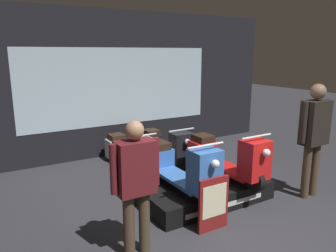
{
  "coord_description": "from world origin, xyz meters",
  "views": [
    {
      "loc": [
        -2.83,
        -2.73,
        2.31
      ],
      "look_at": [
        0.05,
        2.12,
        1.03
      ],
      "focal_mm": 35.0,
      "sensor_mm": 36.0,
      "label": 1
    }
  ],
  "objects_px": {
    "scooter_display_left": "(179,167)",
    "scooter_backrow_1": "(165,146)",
    "price_sign_board": "(214,204)",
    "scooter_backrow_0": "(129,152)",
    "person_right_browsing": "(314,131)",
    "scooter_display_right": "(226,157)",
    "person_left_browsing": "(136,179)"
  },
  "relations": [
    {
      "from": "scooter_display_right",
      "to": "scooter_backrow_0",
      "type": "relative_size",
      "value": 1.0
    },
    {
      "from": "scooter_display_left",
      "to": "scooter_display_right",
      "type": "xyz_separation_m",
      "value": [
        0.91,
        0.0,
        0.0
      ]
    },
    {
      "from": "scooter_backrow_0",
      "to": "person_left_browsing",
      "type": "relative_size",
      "value": 1.09
    },
    {
      "from": "scooter_backrow_0",
      "to": "person_right_browsing",
      "type": "xyz_separation_m",
      "value": [
        2.0,
        -2.67,
        0.76
      ]
    },
    {
      "from": "scooter_backrow_0",
      "to": "person_left_browsing",
      "type": "bearing_deg",
      "value": -112.23
    },
    {
      "from": "scooter_display_right",
      "to": "scooter_backrow_1",
      "type": "bearing_deg",
      "value": 91.31
    },
    {
      "from": "scooter_backrow_1",
      "to": "scooter_display_right",
      "type": "bearing_deg",
      "value": -88.69
    },
    {
      "from": "scooter_display_right",
      "to": "person_right_browsing",
      "type": "bearing_deg",
      "value": -34.88
    },
    {
      "from": "scooter_backrow_1",
      "to": "price_sign_board",
      "type": "xyz_separation_m",
      "value": [
        -0.85,
        -2.71,
        0.03
      ]
    },
    {
      "from": "scooter_display_left",
      "to": "scooter_backrow_0",
      "type": "bearing_deg",
      "value": 89.34
    },
    {
      "from": "scooter_backrow_0",
      "to": "scooter_backrow_1",
      "type": "height_order",
      "value": "same"
    },
    {
      "from": "scooter_backrow_0",
      "to": "person_right_browsing",
      "type": "bearing_deg",
      "value": -53.26
    },
    {
      "from": "scooter_backrow_0",
      "to": "person_right_browsing",
      "type": "relative_size",
      "value": 0.94
    },
    {
      "from": "person_right_browsing",
      "to": "price_sign_board",
      "type": "relative_size",
      "value": 2.5
    },
    {
      "from": "scooter_backrow_0",
      "to": "scooter_backrow_1",
      "type": "distance_m",
      "value": 0.84
    },
    {
      "from": "scooter_backrow_0",
      "to": "person_right_browsing",
      "type": "height_order",
      "value": "person_right_browsing"
    },
    {
      "from": "price_sign_board",
      "to": "scooter_display_left",
      "type": "bearing_deg",
      "value": 91.13
    },
    {
      "from": "scooter_display_left",
      "to": "price_sign_board",
      "type": "bearing_deg",
      "value": -88.87
    },
    {
      "from": "scooter_display_left",
      "to": "scooter_backrow_1",
      "type": "relative_size",
      "value": 1.0
    },
    {
      "from": "scooter_display_left",
      "to": "person_left_browsing",
      "type": "height_order",
      "value": "person_left_browsing"
    },
    {
      "from": "scooter_display_left",
      "to": "scooter_display_right",
      "type": "relative_size",
      "value": 1.0
    },
    {
      "from": "scooter_backrow_0",
      "to": "scooter_display_right",
      "type": "bearing_deg",
      "value": -65.0
    },
    {
      "from": "scooter_display_left",
      "to": "scooter_backrow_1",
      "type": "height_order",
      "value": "scooter_display_left"
    },
    {
      "from": "scooter_display_right",
      "to": "scooter_backrow_0",
      "type": "distance_m",
      "value": 2.12
    },
    {
      "from": "person_right_browsing",
      "to": "price_sign_board",
      "type": "xyz_separation_m",
      "value": [
        -2.0,
        -0.04,
        -0.73
      ]
    },
    {
      "from": "scooter_backrow_0",
      "to": "price_sign_board",
      "type": "bearing_deg",
      "value": -90.12
    },
    {
      "from": "scooter_backrow_1",
      "to": "person_right_browsing",
      "type": "relative_size",
      "value": 0.94
    },
    {
      "from": "price_sign_board",
      "to": "scooter_display_right",
      "type": "bearing_deg",
      "value": 42.25
    },
    {
      "from": "scooter_display_left",
      "to": "price_sign_board",
      "type": "relative_size",
      "value": 2.36
    },
    {
      "from": "scooter_display_right",
      "to": "price_sign_board",
      "type": "relative_size",
      "value": 2.36
    },
    {
      "from": "scooter_display_left",
      "to": "price_sign_board",
      "type": "distance_m",
      "value": 0.85
    },
    {
      "from": "scooter_backrow_0",
      "to": "person_left_browsing",
      "type": "xyz_separation_m",
      "value": [
        -1.09,
        -2.67,
        0.59
      ]
    }
  ]
}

